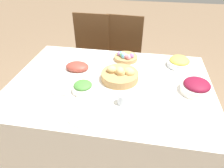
{
  "coord_description": "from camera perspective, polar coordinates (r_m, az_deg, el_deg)",
  "views": [
    {
      "loc": [
        0.22,
        -1.22,
        1.65
      ],
      "look_at": [
        0.03,
        -0.08,
        0.82
      ],
      "focal_mm": 32.0,
      "sensor_mm": 36.0,
      "label": 1
    }
  ],
  "objects": [
    {
      "name": "knife",
      "position": [
        1.22,
        -1.01,
        -9.4
      ],
      "size": [
        0.02,
        0.2,
        0.0
      ],
      "rotation": [
        0.0,
        0.0,
        -0.07
      ],
      "color": "#B7B7BC",
      "rests_on": "dining_table"
    },
    {
      "name": "dinner_plate",
      "position": [
        1.25,
        -7.5,
        -8.47
      ],
      "size": [
        0.23,
        0.23,
        0.01
      ],
      "color": "white",
      "rests_on": "dining_table"
    },
    {
      "name": "chair_far_left",
      "position": [
        2.44,
        -6.28,
        8.12
      ],
      "size": [
        0.43,
        0.43,
        0.99
      ],
      "rotation": [
        0.0,
        0.0,
        -0.02
      ],
      "color": "brown",
      "rests_on": "ground"
    },
    {
      "name": "beet_salad_bowl",
      "position": [
        1.51,
        22.94,
        -0.73
      ],
      "size": [
        0.21,
        0.21,
        0.1
      ],
      "color": "white",
      "rests_on": "dining_table"
    },
    {
      "name": "ground_plane",
      "position": [
        2.06,
        -0.35,
        -17.46
      ],
      "size": [
        12.0,
        12.0,
        0.0
      ],
      "primitive_type": "plane",
      "color": "#7F664C"
    },
    {
      "name": "pineapple_bowl",
      "position": [
        1.78,
        18.66,
        5.94
      ],
      "size": [
        0.19,
        0.19,
        0.09
      ],
      "color": "silver",
      "rests_on": "dining_table"
    },
    {
      "name": "bread_basket",
      "position": [
        1.52,
        2.35,
        2.64
      ],
      "size": [
        0.29,
        0.29,
        0.11
      ],
      "color": "#AD8451",
      "rests_on": "dining_table"
    },
    {
      "name": "chair_far_center",
      "position": [
        2.37,
        2.8,
        7.44
      ],
      "size": [
        0.45,
        0.45,
        0.99
      ],
      "rotation": [
        0.0,
        0.0,
        -0.07
      ],
      "color": "brown",
      "rests_on": "ground"
    },
    {
      "name": "drinking_cup",
      "position": [
        1.29,
        3.07,
        -4.34
      ],
      "size": [
        0.07,
        0.07,
        0.07
      ],
      "color": "silver",
      "rests_on": "dining_table"
    },
    {
      "name": "dining_table",
      "position": [
        1.76,
        -0.4,
        -9.84
      ],
      "size": [
        1.51,
        1.05,
        0.78
      ],
      "color": "white",
      "rests_on": "ground"
    },
    {
      "name": "spoon",
      "position": [
        1.22,
        0.4,
        -9.57
      ],
      "size": [
        0.02,
        0.2,
        0.0
      ],
      "rotation": [
        0.0,
        0.0,
        0.07
      ],
      "color": "#B7B7BC",
      "rests_on": "dining_table"
    },
    {
      "name": "ham_platter",
      "position": [
        1.67,
        -9.87,
        4.71
      ],
      "size": [
        0.29,
        0.21,
        0.07
      ],
      "color": "white",
      "rests_on": "dining_table"
    },
    {
      "name": "egg_basket",
      "position": [
        1.8,
        3.87,
        7.69
      ],
      "size": [
        0.21,
        0.21,
        0.08
      ],
      "color": "#AD8451",
      "rests_on": "dining_table"
    },
    {
      "name": "fork",
      "position": [
        1.29,
        -13.59,
        -7.65
      ],
      "size": [
        0.02,
        0.2,
        0.0
      ],
      "rotation": [
        0.0,
        0.0,
        -0.07
      ],
      "color": "#B7B7BC",
      "rests_on": "dining_table"
    },
    {
      "name": "butter_dish",
      "position": [
        1.43,
        -14.69,
        -2.27
      ],
      "size": [
        0.1,
        0.06,
        0.03
      ],
      "color": "white",
      "rests_on": "dining_table"
    },
    {
      "name": "green_salad_bowl",
      "position": [
        1.41,
        -8.28,
        -0.92
      ],
      "size": [
        0.15,
        0.15,
        0.08
      ],
      "color": "white",
      "rests_on": "dining_table"
    }
  ]
}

